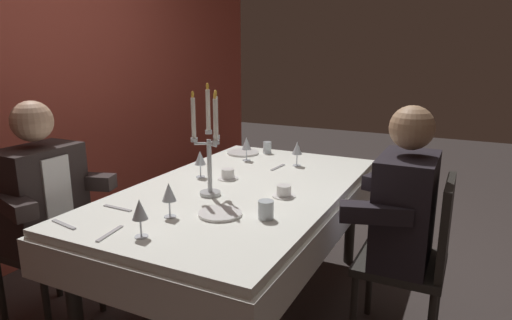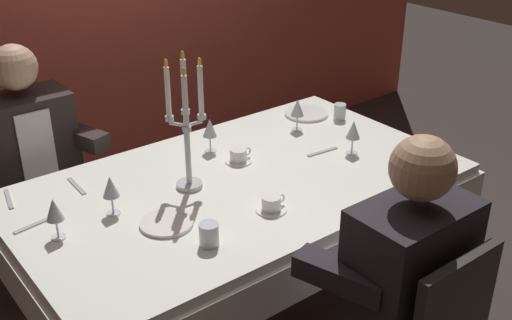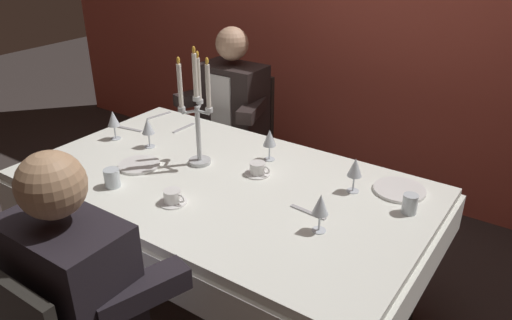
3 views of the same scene
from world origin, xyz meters
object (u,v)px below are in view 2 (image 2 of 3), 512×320
at_px(dining_table, 239,203).
at_px(wine_glass_4, 297,109).
at_px(coffee_cup_0, 239,156).
at_px(wine_glass_3, 353,130).
at_px(dinner_plate_1, 306,113).
at_px(coffee_cup_1, 272,204).
at_px(wine_glass_0, 210,129).
at_px(water_tumbler_1, 209,234).
at_px(candelabra, 186,129).
at_px(wine_glass_1, 111,187).
at_px(wine_glass_2, 54,211).
at_px(dinner_plate_0, 167,223).
at_px(seated_diner_1, 410,275).
at_px(seated_diner_0, 28,147).
at_px(water_tumbler_0, 340,112).

height_order(dining_table, wine_glass_4, wine_glass_4).
height_order(dining_table, coffee_cup_0, coffee_cup_0).
bearing_deg(wine_glass_3, dining_table, 168.50).
distance_m(dinner_plate_1, coffee_cup_1, 1.01).
xyz_separation_m(wine_glass_0, water_tumbler_1, (-0.44, -0.64, -0.07)).
distance_m(wine_glass_0, wine_glass_3, 0.66).
height_order(candelabra, wine_glass_1, candelabra).
relative_size(water_tumbler_1, coffee_cup_0, 0.65).
relative_size(wine_glass_1, wine_glass_2, 1.00).
xyz_separation_m(dinner_plate_0, wine_glass_2, (-0.36, 0.16, 0.11)).
distance_m(dinner_plate_1, coffee_cup_0, 0.66).
xyz_separation_m(wine_glass_3, seated_diner_1, (-0.51, -0.77, -0.12)).
bearing_deg(dinner_plate_0, coffee_cup_0, 26.20).
bearing_deg(wine_glass_0, seated_diner_1, -90.10).
bearing_deg(dining_table, wine_glass_3, -11.50).
xyz_separation_m(candelabra, wine_glass_1, (-0.35, -0.00, -0.15)).
bearing_deg(seated_diner_0, wine_glass_0, -41.32).
height_order(dining_table, wine_glass_1, wine_glass_1).
distance_m(water_tumbler_1, seated_diner_1, 0.71).
height_order(dinner_plate_1, wine_glass_4, wine_glass_4).
distance_m(wine_glass_1, seated_diner_0, 0.82).
height_order(water_tumbler_1, coffee_cup_0, water_tumbler_1).
bearing_deg(dinner_plate_1, dinner_plate_0, -156.97).
bearing_deg(dining_table, water_tumbler_0, 14.65).
xyz_separation_m(dinner_plate_1, seated_diner_1, (-0.66, -1.25, -0.01)).
height_order(coffee_cup_1, seated_diner_1, seated_diner_1).
bearing_deg(candelabra, wine_glass_2, -176.90).
distance_m(wine_glass_0, wine_glass_1, 0.66).
distance_m(water_tumbler_1, coffee_cup_0, 0.67).
distance_m(wine_glass_0, water_tumbler_0, 0.76).
distance_m(wine_glass_4, seated_diner_1, 1.24).
bearing_deg(water_tumbler_0, dinner_plate_1, 121.74).
height_order(wine_glass_1, wine_glass_2, same).
xyz_separation_m(wine_glass_1, wine_glass_4, (1.10, 0.17, -0.00)).
xyz_separation_m(candelabra, seated_diner_1, (0.26, -0.96, -0.27)).
bearing_deg(wine_glass_4, candelabra, -166.98).
bearing_deg(coffee_cup_1, wine_glass_3, 15.19).
relative_size(coffee_cup_0, seated_diner_1, 0.11).
bearing_deg(water_tumbler_0, dining_table, -165.35).
relative_size(dining_table, seated_diner_1, 1.56).
bearing_deg(wine_glass_3, wine_glass_2, 173.33).
distance_m(wine_glass_3, wine_glass_4, 0.36).
bearing_deg(dinner_plate_1, water_tumbler_0, -58.26).
height_order(seated_diner_0, seated_diner_1, same).
xyz_separation_m(wine_glass_0, wine_glass_3, (0.51, -0.42, 0.00)).
bearing_deg(wine_glass_3, wine_glass_0, 140.24).
distance_m(coffee_cup_1, seated_diner_0, 1.29).
xyz_separation_m(water_tumbler_1, seated_diner_0, (-0.22, 1.22, -0.05)).
bearing_deg(coffee_cup_0, wine_glass_3, -28.85).
bearing_deg(wine_glass_2, dining_table, -3.08).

